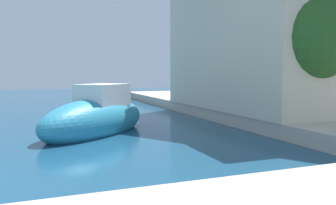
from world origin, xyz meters
The scene contains 4 objects.
quay_promenade centered at (4.32, -0.37, 0.25)m, with size 44.00×32.00×0.50m.
moored_boat_4 centered at (4.81, 5.35, 0.53)m, with size 4.92×4.73×2.07m.
waterfront_building_main centered at (13.00, 6.76, 4.15)m, with size 6.46×10.10×7.18m.
quayside_tree centered at (11.54, 2.52, 3.22)m, with size 2.81×2.81×4.13m.
Camera 1 is at (2.97, -6.51, 2.11)m, focal length 36.44 mm.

